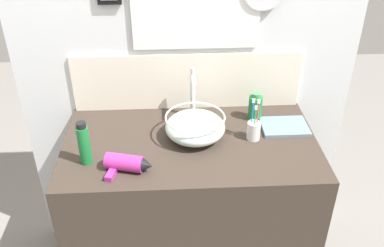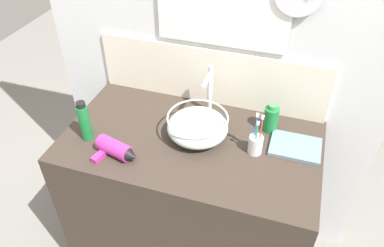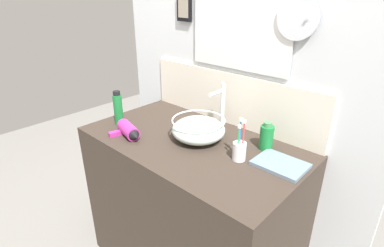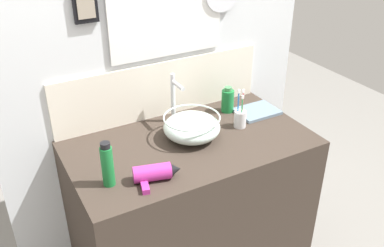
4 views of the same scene
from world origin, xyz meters
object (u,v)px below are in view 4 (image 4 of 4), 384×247
at_px(hair_drier, 155,173).
at_px(lotion_bottle, 107,165).
at_px(spray_bottle, 228,100).
at_px(hand_towel, 257,111).
at_px(toothbrush_cup, 240,118).
at_px(faucet, 174,95).
at_px(glass_bowl_sink, 192,127).

distance_m(hair_drier, lotion_bottle, 0.20).
relative_size(spray_bottle, hand_towel, 0.64).
relative_size(hair_drier, toothbrush_cup, 1.03).
height_order(hair_drier, hand_towel, hair_drier).
xyz_separation_m(faucet, toothbrush_cup, (0.27, -0.20, -0.10)).
relative_size(glass_bowl_sink, hand_towel, 1.25).
relative_size(faucet, hair_drier, 1.26).
bearing_deg(hair_drier, glass_bowl_sink, 37.15).
bearing_deg(lotion_bottle, faucet, 35.90).
bearing_deg(lotion_bottle, glass_bowl_sink, 18.63).
bearing_deg(lotion_bottle, toothbrush_cup, 10.71).
bearing_deg(hair_drier, hand_towel, 21.29).
bearing_deg(faucet, lotion_bottle, -144.10).
relative_size(glass_bowl_sink, hair_drier, 1.31).
relative_size(faucet, spray_bottle, 1.86).
height_order(lotion_bottle, hand_towel, lotion_bottle).
xyz_separation_m(glass_bowl_sink, hand_towel, (0.44, 0.06, -0.05)).
height_order(hair_drier, toothbrush_cup, toothbrush_cup).
bearing_deg(hand_towel, toothbrush_cup, -154.25).
bearing_deg(toothbrush_cup, hand_towel, 25.75).
distance_m(glass_bowl_sink, spray_bottle, 0.34).
relative_size(faucet, lotion_bottle, 1.32).
height_order(faucet, hair_drier, faucet).
xyz_separation_m(toothbrush_cup, lotion_bottle, (-0.75, -0.14, 0.05)).
distance_m(toothbrush_cup, spray_bottle, 0.18).
bearing_deg(lotion_bottle, hand_towel, 13.66).
bearing_deg(hand_towel, hair_drier, -158.71).
distance_m(hair_drier, hand_towel, 0.79).
relative_size(toothbrush_cup, spray_bottle, 1.44).
bearing_deg(spray_bottle, faucet, 174.52).
bearing_deg(toothbrush_cup, spray_bottle, 77.92).
height_order(faucet, lotion_bottle, faucet).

